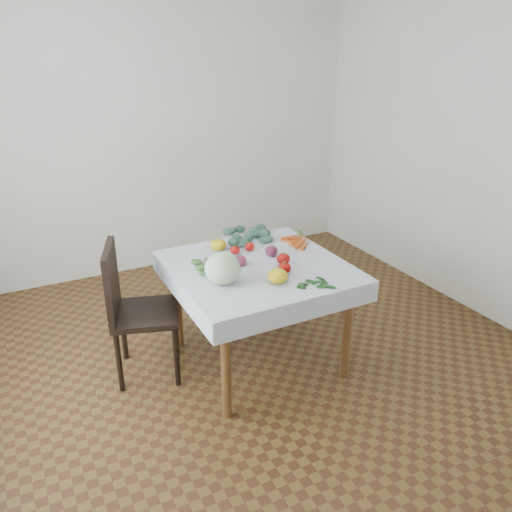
{
  "coord_description": "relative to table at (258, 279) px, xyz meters",
  "views": [
    {
      "loc": [
        -1.4,
        -2.7,
        2.12
      ],
      "look_at": [
        -0.01,
        0.01,
        0.82
      ],
      "focal_mm": 35.0,
      "sensor_mm": 36.0,
      "label": 1
    }
  ],
  "objects": [
    {
      "name": "ground",
      "position": [
        0.0,
        0.0,
        -0.65
      ],
      "size": [
        4.0,
        4.0,
        0.0
      ],
      "primitive_type": "plane",
      "color": "brown"
    },
    {
      "name": "tomato_d",
      "position": [
        0.09,
        -0.19,
        0.14
      ],
      "size": [
        0.1,
        0.1,
        0.07
      ],
      "primitive_type": "ellipsoid",
      "rotation": [
        0.0,
        0.0,
        0.14
      ],
      "color": "#AC100B",
      "rests_on": "tablecloth"
    },
    {
      "name": "onion_a",
      "position": [
        0.16,
        0.1,
        0.14
      ],
      "size": [
        0.1,
        0.1,
        0.08
      ],
      "primitive_type": "ellipsoid",
      "rotation": [
        0.0,
        0.0,
        -0.06
      ],
      "color": "#611B43",
      "rests_on": "tablecloth"
    },
    {
      "name": "dill_bunch",
      "position": [
        -0.31,
        0.11,
        0.12
      ],
      "size": [
        0.26,
        0.22,
        0.03
      ],
      "color": "#427837",
      "rests_on": "tablecloth"
    },
    {
      "name": "carrot_bunch",
      "position": [
        0.46,
        0.23,
        0.12
      ],
      "size": [
        0.2,
        0.29,
        0.03
      ],
      "color": "#D84E18",
      "rests_on": "tablecloth"
    },
    {
      "name": "tomato_c",
      "position": [
        0.16,
        -0.06,
        0.14
      ],
      "size": [
        0.12,
        0.12,
        0.08
      ],
      "primitive_type": "ellipsoid",
      "rotation": [
        0.0,
        0.0,
        0.4
      ],
      "color": "#AC100B",
      "rests_on": "tablecloth"
    },
    {
      "name": "chair",
      "position": [
        -0.81,
        0.25,
        -0.11
      ],
      "size": [
        0.54,
        0.54,
        0.95
      ],
      "color": "black",
      "rests_on": "ground"
    },
    {
      "name": "tomato_b",
      "position": [
        -0.06,
        0.24,
        0.13
      ],
      "size": [
        0.09,
        0.09,
        0.06
      ],
      "primitive_type": "ellipsoid",
      "rotation": [
        0.0,
        0.0,
        0.34
      ],
      "color": "#AC100B",
      "rests_on": "tablecloth"
    },
    {
      "name": "kale_bunch",
      "position": [
        0.17,
        0.48,
        0.13
      ],
      "size": [
        0.4,
        0.31,
        0.05
      ],
      "color": "#3A5E4F",
      "rests_on": "tablecloth"
    },
    {
      "name": "onion_b",
      "position": [
        -0.11,
        0.04,
        0.14
      ],
      "size": [
        0.11,
        0.11,
        0.07
      ],
      "primitive_type": "ellipsoid",
      "rotation": [
        0.0,
        0.0,
        0.26
      ],
      "color": "#611B43",
      "rests_on": "tablecloth"
    },
    {
      "name": "heirloom_front",
      "position": [
        -0.01,
        -0.29,
        0.15
      ],
      "size": [
        0.15,
        0.15,
        0.09
      ],
      "primitive_type": "ellipsoid",
      "rotation": [
        0.0,
        0.0,
        0.17
      ],
      "color": "yellow",
      "rests_on": "tablecloth"
    },
    {
      "name": "heirloom_back",
      "position": [
        -0.13,
        0.37,
        0.14
      ],
      "size": [
        0.15,
        0.15,
        0.08
      ],
      "primitive_type": "ellipsoid",
      "rotation": [
        0.0,
        0.0,
        0.35
      ],
      "color": "yellow",
      "rests_on": "tablecloth"
    },
    {
      "name": "back_wall",
      "position": [
        0.0,
        2.0,
        0.7
      ],
      "size": [
        4.0,
        0.04,
        2.7
      ],
      "primitive_type": "cube",
      "color": "white",
      "rests_on": "ground"
    },
    {
      "name": "tablecloth",
      "position": [
        0.0,
        0.0,
        0.1
      ],
      "size": [
        1.12,
        1.12,
        0.01
      ],
      "primitive_type": "cube",
      "color": "white",
      "rests_on": "table"
    },
    {
      "name": "table",
      "position": [
        0.0,
        0.0,
        0.0
      ],
      "size": [
        1.0,
        1.0,
        0.75
      ],
      "color": "brown",
      "rests_on": "ground"
    },
    {
      "name": "tomato_a",
      "position": [
        0.07,
        0.25,
        0.13
      ],
      "size": [
        0.08,
        0.08,
        0.06
      ],
      "primitive_type": "ellipsoid",
      "rotation": [
        0.0,
        0.0,
        0.19
      ],
      "color": "#AC100B",
      "rests_on": "tablecloth"
    },
    {
      "name": "cabbage",
      "position": [
        -0.32,
        -0.14,
        0.2
      ],
      "size": [
        0.23,
        0.23,
        0.2
      ],
      "primitive_type": "ellipsoid",
      "rotation": [
        0.0,
        0.0,
        0.04
      ],
      "color": "beige",
      "rests_on": "tablecloth"
    },
    {
      "name": "basil_bunch",
      "position": [
        0.18,
        -0.45,
        0.11
      ],
      "size": [
        0.21,
        0.19,
        0.01
      ],
      "color": "#1A4E18",
      "rests_on": "tablecloth"
    },
    {
      "name": "tomatillo_cluster",
      "position": [
        -0.3,
        -0.14,
        0.12
      ],
      "size": [
        0.13,
        0.1,
        0.04
      ],
      "color": "#C9D67B",
      "rests_on": "tablecloth"
    }
  ]
}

